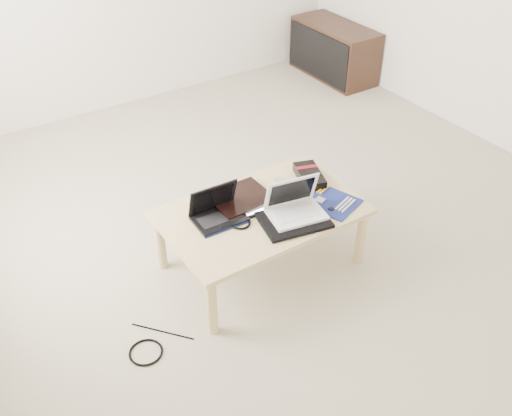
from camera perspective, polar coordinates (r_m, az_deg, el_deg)
ground at (r=3.89m, az=0.90°, el=0.22°), size 4.00×4.00×0.00m
coffee_table at (r=3.21m, az=0.54°, el=-0.93°), size 1.10×0.70×0.40m
media_cabinet at (r=5.75m, az=7.75°, el=15.31°), size 0.41×0.90×0.50m
book at (r=3.24m, az=-1.57°, el=0.93°), size 0.33×0.28×0.03m
netbook at (r=3.10m, az=-3.89°, el=-0.40°), size 0.29×0.21×0.20m
tablet at (r=3.19m, az=-0.72°, el=0.06°), size 0.25×0.19×0.01m
remote at (r=3.34m, az=2.92°, el=1.92°), size 0.10×0.24×0.02m
neoprene_sleeve at (r=3.10m, az=3.81°, el=-1.21°), size 0.41×0.33×0.02m
white_laptop at (r=3.11m, az=3.89°, el=0.16°), size 0.33×0.26×0.21m
motherboard at (r=3.27m, az=7.34°, el=0.71°), size 0.34×0.38×0.01m
gpu_box at (r=3.43m, az=5.37°, el=3.22°), size 0.21×0.29×0.06m
cable_coil at (r=3.08m, az=-1.57°, el=-1.52°), size 0.14×0.14×0.01m
floor_cable_coil at (r=3.02m, az=-10.96°, el=-13.99°), size 0.21×0.21×0.01m
floor_cable_trail at (r=3.10m, az=-9.34°, el=-12.08°), size 0.23×0.28×0.01m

